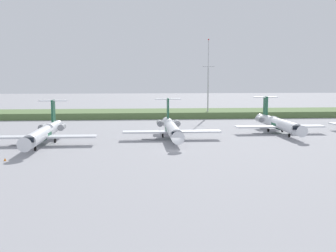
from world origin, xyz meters
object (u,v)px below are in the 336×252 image
antenna_mast (208,86)px  safety_cone_front_marker (5,159)px  regional_jet_third (171,128)px  regional_jet_second (44,132)px  regional_jet_fourth (278,123)px

antenna_mast → safety_cone_front_marker: bearing=-124.1°
regional_jet_third → antenna_mast: antenna_mast is taller
regional_jet_second → safety_cone_front_marker: bearing=-99.2°
regional_jet_fourth → safety_cone_front_marker: 67.21m
regional_jet_second → regional_jet_fourth: same height
regional_jet_fourth → antenna_mast: (-11.27, 40.53, 8.92)m
antenna_mast → safety_cone_front_marker: 87.02m
regional_jet_second → regional_jet_fourth: size_ratio=1.00×
regional_jet_fourth → safety_cone_front_marker: bearing=-152.6°
regional_jet_third → safety_cone_front_marker: regional_jet_third is taller
regional_jet_third → antenna_mast: size_ratio=1.12×
antenna_mast → safety_cone_front_marker: size_ratio=50.54×
regional_jet_second → safety_cone_front_marker: regional_jet_second is taller
regional_jet_third → antenna_mast: 51.90m
regional_jet_fourth → antenna_mast: antenna_mast is taller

